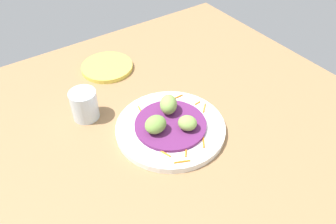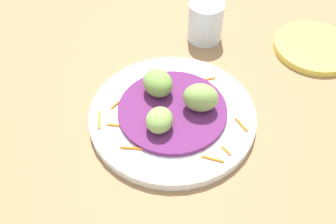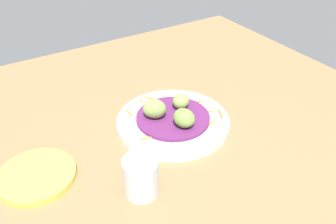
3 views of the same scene
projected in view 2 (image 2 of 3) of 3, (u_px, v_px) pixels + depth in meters
table_surface at (156, 125)px, 62.61cm from camera, size 110.00×110.00×2.00cm
main_plate at (172, 115)px, 61.67cm from camera, size 27.08×27.08×1.63cm
cabbage_bed at (172, 110)px, 60.75cm from camera, size 17.67×17.67×0.84cm
carrot_garnish at (166, 124)px, 59.17cm from camera, size 19.06×22.42×0.40cm
guac_scoop_left at (201, 98)px, 58.80cm from camera, size 6.75×7.00×4.68cm
guac_scoop_center at (158, 83)px, 61.25cm from camera, size 5.67×4.98×4.22cm
guac_scoop_right at (159, 120)px, 56.55cm from camera, size 6.08×6.11×3.53cm
side_plate_small at (316, 49)px, 73.07cm from camera, size 15.55×15.55×1.29cm
water_glass at (205, 21)px, 73.38cm from camera, size 6.83×6.83×7.85cm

